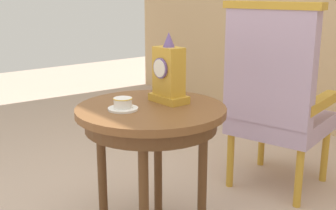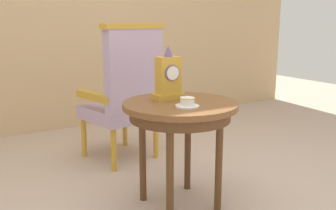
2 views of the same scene
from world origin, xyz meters
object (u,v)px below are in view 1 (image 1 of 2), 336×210
object	(u,v)px
teacup_left	(123,105)
mantel_clock	(169,75)
armchair	(276,96)
side_table	(151,123)

from	to	relation	value
teacup_left	mantel_clock	distance (m)	0.27
mantel_clock	armchair	bearing A→B (deg)	86.38
mantel_clock	side_table	bearing A→B (deg)	-83.02
mantel_clock	armchair	world-z (taller)	armchair
mantel_clock	armchair	xyz separation A→B (m)	(0.05, 0.77, -0.22)
mantel_clock	teacup_left	bearing A→B (deg)	-94.57
mantel_clock	armchair	distance (m)	0.81
side_table	armchair	size ratio (longest dim) A/B	0.62
side_table	teacup_left	world-z (taller)	teacup_left
side_table	mantel_clock	size ratio (longest dim) A/B	2.09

